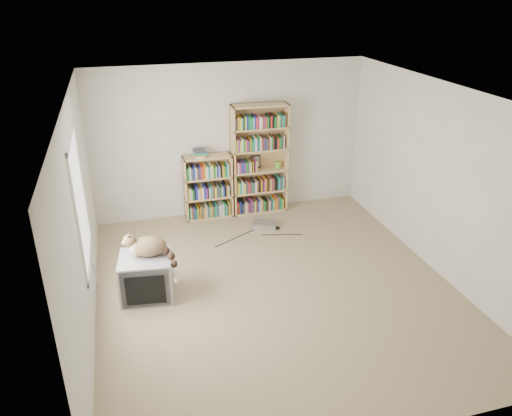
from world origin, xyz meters
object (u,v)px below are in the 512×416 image
object	(u,v)px
cat	(152,250)
bookcase_short	(208,189)
crt_tv	(147,276)
bookcase_tall	(259,162)
dvd_player	(265,225)

from	to	relation	value
cat	bookcase_short	distance (m)	2.37
crt_tv	bookcase_short	distance (m)	2.41
cat	bookcase_short	xyz separation A→B (m)	(1.08, 2.11, -0.15)
cat	bookcase_short	bearing A→B (deg)	68.86
crt_tv	bookcase_tall	xyz separation A→B (m)	(2.06, 2.10, 0.60)
crt_tv	bookcase_short	bearing A→B (deg)	67.81
crt_tv	bookcase_short	xyz separation A→B (m)	(1.18, 2.10, 0.22)
bookcase_short	dvd_player	world-z (taller)	bookcase_short
crt_tv	dvd_player	world-z (taller)	crt_tv
bookcase_tall	bookcase_short	bearing A→B (deg)	-179.94
crt_tv	cat	bearing A→B (deg)	0.97
cat	dvd_player	bearing A→B (deg)	43.72
crt_tv	bookcase_tall	size ratio (longest dim) A/B	0.38
bookcase_tall	bookcase_short	xyz separation A→B (m)	(-0.88, -0.00, -0.38)
crt_tv	bookcase_short	world-z (taller)	bookcase_short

